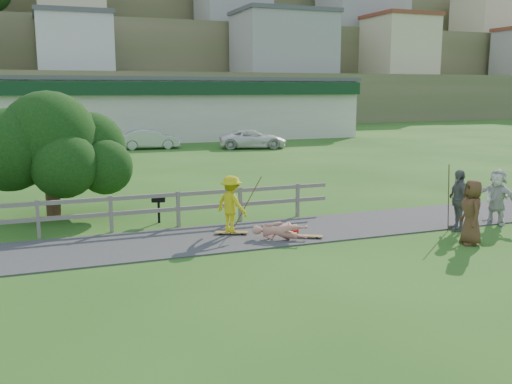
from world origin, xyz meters
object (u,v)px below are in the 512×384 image
spectator_a (497,198)px  car_silver (149,139)px  spectator_c (472,212)px  skater_rider (231,208)px  tree (51,168)px  skater_fallen (279,231)px  spectator_b (458,200)px  car_white (253,139)px  spectator_d (497,197)px  bbq (159,209)px

spectator_a → car_silver: bearing=174.9°
spectator_c → car_silver: spectator_c is taller
car_silver → skater_rider: bearing=178.4°
spectator_c → tree: bearing=-105.6°
skater_fallen → spectator_b: spectator_b is taller
car_silver → skater_fallen: bearing=-179.1°
car_white → spectator_a: bearing=-168.6°
spectator_d → tree: 14.13m
skater_fallen → car_silver: 25.96m
spectator_a → bbq: size_ratio=1.84×
spectator_b → car_silver: size_ratio=0.44×
skater_fallen → spectator_a: 7.11m
bbq → car_silver: bearing=95.5°
spectator_d → tree: size_ratio=0.35×
skater_rider → spectator_a: bearing=-128.7°
spectator_b → skater_rider: bearing=-90.5°
spectator_a → car_white: (1.03, 24.26, -0.16)m
spectator_d → car_white: size_ratio=0.37×
spectator_c → bbq: size_ratio=1.98×
skater_rider → tree: bearing=19.4°
car_silver → spectator_c: bearing=-169.4°
skater_fallen → spectator_d: bearing=-64.1°
tree → bbq: size_ratio=5.51×
spectator_c → bbq: bearing=-106.5°
spectator_c → spectator_d: 2.84m
skater_rider → skater_fallen: (1.06, -1.02, -0.54)m
spectator_d → tree: (-12.80, 5.94, 0.77)m
tree → skater_rider: bearing=-42.8°
car_silver → tree: (-6.92, -20.57, 0.95)m
spectator_a → spectator_c: spectator_c is taller
car_white → tree: bearing=156.7°
car_white → bbq: size_ratio=5.30×
skater_fallen → skater_rider: bearing=76.7°
spectator_a → car_white: size_ratio=0.35×
spectator_b → car_white: size_ratio=0.38×
skater_rider → bbq: size_ratio=1.83×
skater_rider → skater_fallen: skater_rider is taller
bbq → skater_fallen: bearing=-36.1°
skater_rider → spectator_d: size_ratio=0.95×
car_silver → car_white: (6.93, -2.22, -0.03)m
tree → bbq: (3.07, -2.02, -1.19)m
spectator_d → car_white: spectator_d is taller
spectator_c → car_silver: size_ratio=0.42×
car_silver → tree: size_ratio=0.85×
skater_fallen → car_white: (8.09, 23.71, 0.38)m
spectator_b → skater_fallen: bearing=-83.2°
skater_fallen → car_silver: (1.17, 25.93, 0.41)m
spectator_d → car_white: 24.31m
spectator_c → tree: tree is taller
skater_rider → spectator_c: size_ratio=0.93×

